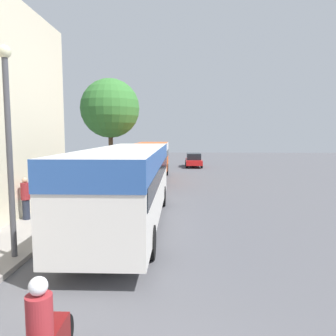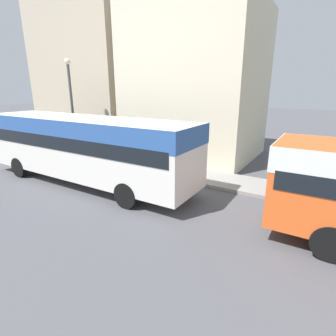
{
  "view_description": "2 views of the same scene",
  "coord_description": "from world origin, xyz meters",
  "px_view_note": "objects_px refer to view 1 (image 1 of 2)",
  "views": [
    {
      "loc": [
        0.36,
        -3.01,
        3.64
      ],
      "look_at": [
        -0.34,
        16.9,
        1.54
      ],
      "focal_mm": 35.0,
      "sensor_mm": 36.0,
      "label": 1
    },
    {
      "loc": [
        6.44,
        19.26,
        4.31
      ],
      "look_at": [
        -1.25,
        14.56,
        1.59
      ],
      "focal_mm": 28.0,
      "sensor_mm": 36.0,
      "label": 2
    }
  ],
  "objects_px": {
    "car_crossing": "(194,160)",
    "bus_lead": "(128,175)",
    "pedestrian_near_curb": "(26,198)",
    "bus_following": "(151,156)"
  },
  "relations": [
    {
      "from": "car_crossing",
      "to": "bus_lead",
      "type": "bearing_deg",
      "value": -98.8
    },
    {
      "from": "car_crossing",
      "to": "pedestrian_near_curb",
      "type": "height_order",
      "value": "pedestrian_near_curb"
    },
    {
      "from": "bus_lead",
      "to": "pedestrian_near_curb",
      "type": "distance_m",
      "value": 4.33
    },
    {
      "from": "bus_following",
      "to": "pedestrian_near_curb",
      "type": "distance_m",
      "value": 13.35
    },
    {
      "from": "car_crossing",
      "to": "bus_following",
      "type": "bearing_deg",
      "value": -110.49
    },
    {
      "from": "bus_following",
      "to": "bus_lead",
      "type": "bearing_deg",
      "value": -88.95
    },
    {
      "from": "bus_lead",
      "to": "car_crossing",
      "type": "bearing_deg",
      "value": 81.2
    },
    {
      "from": "bus_following",
      "to": "car_crossing",
      "type": "xyz_separation_m",
      "value": [
        3.81,
        10.19,
        -1.1
      ]
    },
    {
      "from": "bus_lead",
      "to": "bus_following",
      "type": "height_order",
      "value": "bus_lead"
    },
    {
      "from": "bus_following",
      "to": "pedestrian_near_curb",
      "type": "relative_size",
      "value": 5.25
    }
  ]
}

